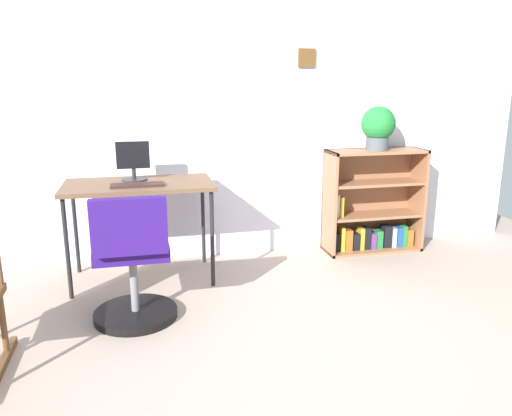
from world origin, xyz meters
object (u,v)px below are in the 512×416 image
object	(u,v)px
desk	(139,191)
potted_plant_on_shelf	(378,126)
monitor	(133,162)
office_chair	(133,267)
bookshelf_low	(371,207)
keyboard	(137,185)

from	to	relation	value
desk	potted_plant_on_shelf	distance (m)	2.02
monitor	office_chair	distance (m)	0.96
potted_plant_on_shelf	monitor	bearing A→B (deg)	-176.77
bookshelf_low	potted_plant_on_shelf	world-z (taller)	potted_plant_on_shelf
keyboard	bookshelf_low	bearing A→B (deg)	10.97
desk	monitor	world-z (taller)	monitor
office_chair	potted_plant_on_shelf	xyz separation A→B (m)	(2.03, 0.92, 0.73)
monitor	keyboard	bearing A→B (deg)	-84.27
office_chair	bookshelf_low	bearing A→B (deg)	25.61
monitor	office_chair	bearing A→B (deg)	-92.19
monitor	potted_plant_on_shelf	xyz separation A→B (m)	(2.00, 0.11, 0.21)
keyboard	potted_plant_on_shelf	size ratio (longest dim) A/B	1.00
desk	potted_plant_on_shelf	xyz separation A→B (m)	(1.97, 0.21, 0.41)
desk	keyboard	xyz separation A→B (m)	(-0.01, -0.12, 0.07)
monitor	keyboard	size ratio (longest dim) A/B	0.79
monitor	office_chair	size ratio (longest dim) A/B	0.35
desk	bookshelf_low	bearing A→B (deg)	7.51
keyboard	bookshelf_low	xyz separation A→B (m)	(1.98, 0.38, -0.37)
desk	monitor	bearing A→B (deg)	107.74
desk	keyboard	size ratio (longest dim) A/B	2.90
desk	potted_plant_on_shelf	size ratio (longest dim) A/B	2.91
office_chair	bookshelf_low	world-z (taller)	bookshelf_low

